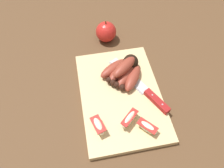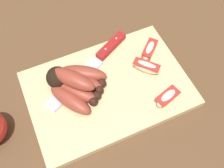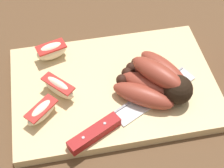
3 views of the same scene
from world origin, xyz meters
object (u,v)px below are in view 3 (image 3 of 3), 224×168
(banana_bunch, at_px, (157,81))
(apple_wedge_middle, at_px, (59,87))
(apple_wedge_near, at_px, (42,111))
(apple_wedge_far, at_px, (52,51))
(chefs_knife, at_px, (116,119))

(banana_bunch, height_order, apple_wedge_middle, banana_bunch)
(banana_bunch, bearing_deg, apple_wedge_near, -174.30)
(apple_wedge_near, height_order, apple_wedge_far, apple_wedge_far)
(chefs_knife, bearing_deg, apple_wedge_middle, 138.93)
(apple_wedge_near, relative_size, apple_wedge_middle, 0.98)
(chefs_knife, xyz_separation_m, apple_wedge_middle, (-0.09, 0.08, 0.01))
(apple_wedge_far, bearing_deg, apple_wedge_near, -101.93)
(chefs_knife, relative_size, apple_wedge_near, 4.01)
(chefs_knife, distance_m, apple_wedge_near, 0.13)
(banana_bunch, distance_m, apple_wedge_middle, 0.18)
(apple_wedge_middle, distance_m, apple_wedge_far, 0.10)
(banana_bunch, distance_m, chefs_knife, 0.11)
(apple_wedge_near, xyz_separation_m, apple_wedge_middle, (0.03, 0.05, 0.00))
(apple_wedge_middle, bearing_deg, apple_wedge_far, 92.53)
(apple_wedge_far, bearing_deg, chefs_knife, -61.23)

